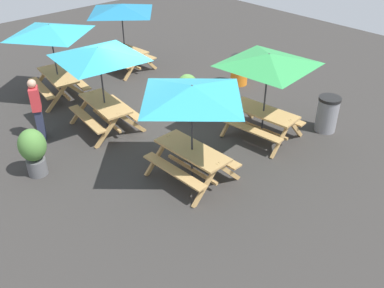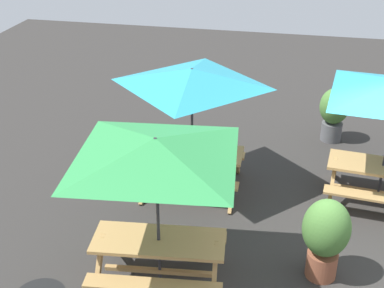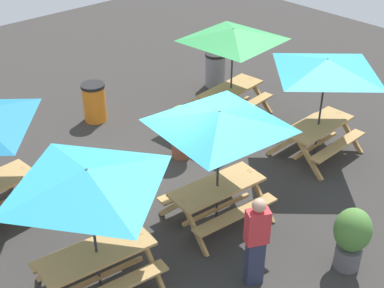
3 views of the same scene
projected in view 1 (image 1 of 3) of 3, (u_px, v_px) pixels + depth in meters
ground_plane at (150, 114)px, 12.45m from camera, size 24.00×24.00×0.00m
picnic_table_0 at (50, 35)px, 12.38m from camera, size 2.25×2.25×2.34m
picnic_table_1 at (268, 66)px, 10.35m from camera, size 2.81×2.81×2.34m
picnic_table_2 at (192, 99)px, 8.80m from camera, size 2.06×2.06×2.34m
picnic_table_3 at (122, 13)px, 14.35m from camera, size 2.16×2.16×2.34m
picnic_table_4 at (99, 59)px, 10.75m from camera, size 2.81×2.81×2.34m
trash_bin_gray at (327, 114)px, 11.43m from camera, size 0.59×0.59×0.98m
trash_bin_orange at (239, 70)px, 14.03m from camera, size 0.59×0.59×0.98m
potted_plant_0 at (33, 150)px, 9.62m from camera, size 0.62×0.62×1.18m
potted_plant_1 at (187, 92)px, 12.03m from camera, size 0.67×0.67×1.26m
person_standing at (37, 108)px, 10.87m from camera, size 0.42×0.36×1.67m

